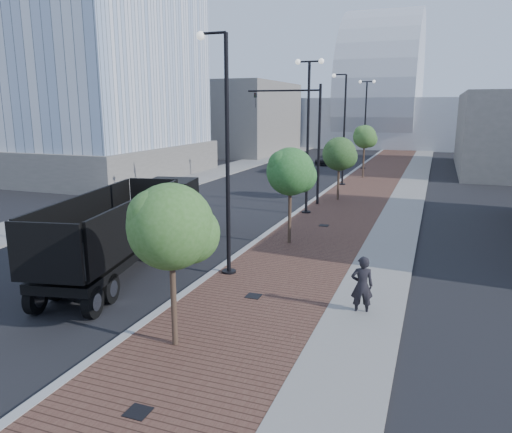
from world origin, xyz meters
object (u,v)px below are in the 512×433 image
(white_sedan, at_px, (169,222))
(dark_car_mid, at_px, (288,164))
(pedestrian, at_px, (362,286))
(dump_truck, at_px, (149,221))

(white_sedan, height_order, dark_car_mid, dark_car_mid)
(pedestrian, bearing_deg, dump_truck, -37.18)
(white_sedan, bearing_deg, pedestrian, -55.22)
(pedestrian, bearing_deg, dark_car_mid, -85.79)
(dark_car_mid, bearing_deg, white_sedan, -74.11)
(dump_truck, distance_m, dark_car_mid, 29.73)
(pedestrian, bearing_deg, white_sedan, -48.19)
(white_sedan, relative_size, dark_car_mid, 0.74)
(dark_car_mid, distance_m, pedestrian, 35.88)
(white_sedan, distance_m, dark_car_mid, 26.77)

